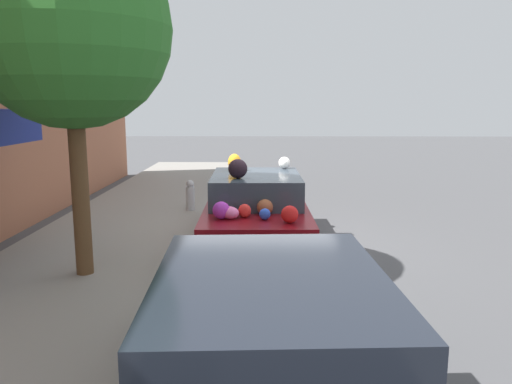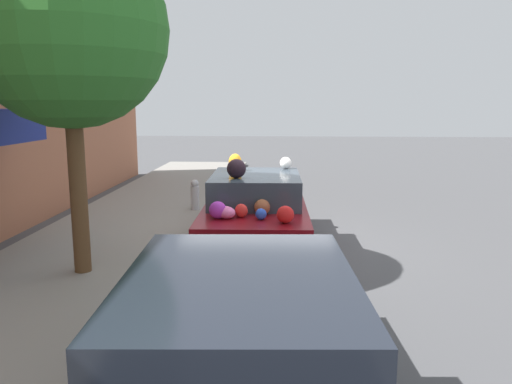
% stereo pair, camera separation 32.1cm
% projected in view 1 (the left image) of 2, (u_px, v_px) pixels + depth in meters
% --- Properties ---
extents(ground_plane, '(60.00, 60.00, 0.00)m').
position_uv_depth(ground_plane, '(259.00, 248.00, 8.92)').
color(ground_plane, '#4C4C4F').
extents(sidewalk_curb, '(24.00, 3.20, 0.12)m').
position_uv_depth(sidewalk_curb, '(109.00, 244.00, 8.95)').
color(sidewalk_curb, gray).
rests_on(sidewalk_curb, ground).
extents(street_tree, '(2.72, 2.72, 4.79)m').
position_uv_depth(street_tree, '(70.00, 28.00, 6.64)').
color(street_tree, brown).
rests_on(street_tree, sidewalk_curb).
extents(fire_hydrant, '(0.20, 0.20, 0.70)m').
position_uv_depth(fire_hydrant, '(190.00, 195.00, 11.43)').
color(fire_hydrant, '#B2B2B7').
rests_on(fire_hydrant, sidewalk_curb).
extents(art_car, '(4.20, 1.80, 1.66)m').
position_uv_depth(art_car, '(256.00, 209.00, 8.74)').
color(art_car, maroon).
rests_on(art_car, ground).
extents(parked_car_plain, '(4.55, 1.94, 1.45)m').
position_uv_depth(parked_car_plain, '(269.00, 364.00, 3.51)').
color(parked_car_plain, black).
rests_on(parked_car_plain, ground).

